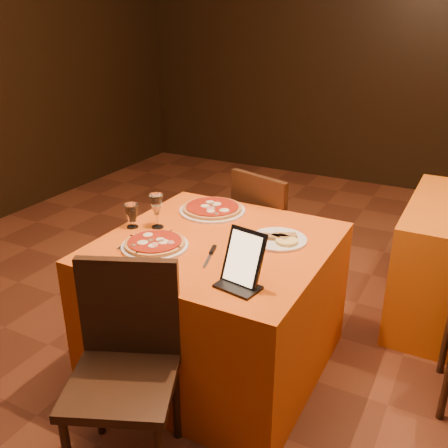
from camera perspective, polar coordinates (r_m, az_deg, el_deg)
The scene contains 14 objects.
floor at distance 2.93m, azimuth 3.20°, elevation -15.32°, with size 6.00×7.00×0.01m, color #5E2D19.
wall_back at distance 5.69m, azimuth 19.39°, elevation 17.75°, with size 6.00×0.01×2.80m, color black.
main_table at distance 2.69m, azimuth -0.75°, elevation -9.18°, with size 1.10×1.10×0.75m, color #DE560E.
chair_main_near at distance 2.12m, azimuth -11.60°, elevation -17.35°, with size 0.39×0.39×0.91m, color black, non-canonical shape.
chair_main_far at distance 3.30m, azimuth 5.96°, elevation -1.33°, with size 0.41×0.41×0.91m, color black, non-canonical shape.
pizza_near at distance 2.46m, azimuth -7.91°, elevation -2.33°, with size 0.33×0.33×0.03m.
pizza_far at distance 2.87m, azimuth -1.34°, elevation 1.69°, with size 0.38×0.38×0.03m.
cutlet_dish at distance 2.52m, azimuth 6.25°, elevation -1.65°, with size 0.29×0.29×0.03m.
wine_glass at distance 2.65m, azimuth -7.70°, elevation 1.49°, with size 0.07×0.07×0.19m, color #DFBE7E, non-canonical shape.
water_glass at distance 2.69m, azimuth -10.49°, elevation 0.90°, with size 0.07×0.07×0.13m, color silver, non-canonical shape.
tablet at distance 2.08m, azimuth 2.26°, elevation -3.86°, with size 0.18×0.02×0.24m, color black.
knife at distance 2.33m, azimuth -1.76°, elevation -3.97°, with size 0.19×0.02×0.01m, color silver.
fork_near at distance 2.53m, azimuth -11.23°, elevation -2.17°, with size 0.15×0.02×0.01m, color silver.
fork_far at distance 2.87m, azimuth 1.73°, elevation 1.46°, with size 0.17×0.02×0.01m, color silver.
Camera 1 is at (0.93, -2.10, 1.82)m, focal length 40.00 mm.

